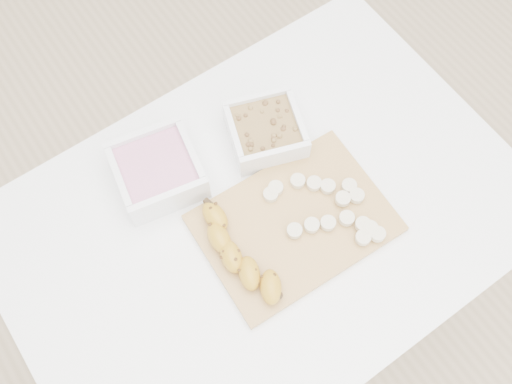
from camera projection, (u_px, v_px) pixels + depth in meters
ground at (261, 304)px, 1.79m from camera, size 3.50×3.50×0.00m
table at (264, 233)px, 1.19m from camera, size 1.00×0.70×0.75m
bowl_yogurt at (158, 170)px, 1.10m from camera, size 0.18×0.18×0.07m
bowl_granola at (266, 131)px, 1.14m from camera, size 0.18×0.18×0.07m
cutting_board at (294, 223)px, 1.09m from camera, size 0.36×0.27×0.01m
banana at (241, 255)px, 1.03m from camera, size 0.09×0.23×0.04m
banana_slices at (330, 208)px, 1.08m from camera, size 0.17×0.22×0.02m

